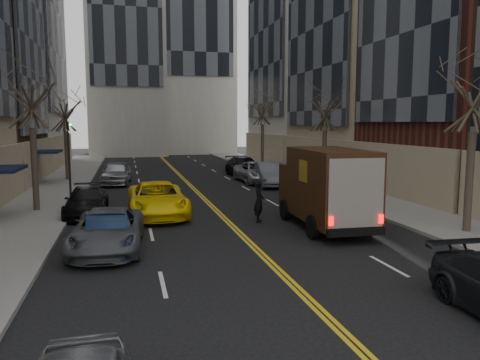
% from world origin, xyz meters
% --- Properties ---
extents(sidewalk_left, '(4.00, 66.00, 0.15)m').
position_xyz_m(sidewalk_left, '(-9.00, 27.00, 0.07)').
color(sidewalk_left, slate).
rests_on(sidewalk_left, ground).
extents(sidewalk_right, '(4.00, 66.00, 0.15)m').
position_xyz_m(sidewalk_right, '(9.00, 27.00, 0.07)').
color(sidewalk_right, slate).
rests_on(sidewalk_right, ground).
extents(tree_lf_mid, '(3.20, 3.20, 8.91)m').
position_xyz_m(tree_lf_mid, '(-8.80, 20.00, 6.60)').
color(tree_lf_mid, '#382D23').
rests_on(tree_lf_mid, sidewalk_left).
extents(tree_lf_far, '(3.20, 3.20, 8.12)m').
position_xyz_m(tree_lf_far, '(-8.80, 33.00, 6.02)').
color(tree_lf_far, '#382D23').
rests_on(tree_lf_far, sidewalk_left).
extents(tree_rt_near, '(3.20, 3.20, 8.71)m').
position_xyz_m(tree_rt_near, '(8.80, 11.00, 6.45)').
color(tree_rt_near, '#382D23').
rests_on(tree_rt_near, sidewalk_right).
extents(tree_rt_mid, '(3.20, 3.20, 8.32)m').
position_xyz_m(tree_rt_mid, '(8.80, 25.00, 6.17)').
color(tree_rt_mid, '#382D23').
rests_on(tree_rt_mid, sidewalk_right).
extents(tree_rt_far, '(3.20, 3.20, 9.11)m').
position_xyz_m(tree_rt_far, '(8.80, 40.00, 6.74)').
color(tree_rt_far, '#382D23').
rests_on(tree_rt_far, sidewalk_right).
extents(traffic_signal, '(0.29, 0.26, 4.70)m').
position_xyz_m(traffic_signal, '(-7.39, 22.00, 2.82)').
color(traffic_signal, black).
rests_on(traffic_signal, sidewalk_left).
extents(ups_truck, '(2.74, 6.28, 3.39)m').
position_xyz_m(ups_truck, '(3.73, 13.38, 1.71)').
color(ups_truck, black).
rests_on(ups_truck, ground).
extents(taxi, '(2.75, 5.84, 1.61)m').
position_xyz_m(taxi, '(-3.00, 17.77, 0.81)').
color(taxi, yellow).
rests_on(taxi, ground).
extents(pedestrian, '(0.67, 0.81, 1.91)m').
position_xyz_m(pedestrian, '(1.35, 15.24, 0.95)').
color(pedestrian, black).
rests_on(pedestrian, ground).
extents(parked_lf_b, '(1.62, 4.06, 1.31)m').
position_xyz_m(parked_lf_b, '(-5.10, 11.69, 0.66)').
color(parked_lf_b, '#12203A').
rests_on(parked_lf_b, ground).
extents(parked_lf_c, '(2.70, 5.28, 1.43)m').
position_xyz_m(parked_lf_c, '(-5.10, 11.95, 0.71)').
color(parked_lf_c, '#4C4F54').
rests_on(parked_lf_c, ground).
extents(parked_lf_d, '(1.96, 4.72, 1.36)m').
position_xyz_m(parked_lf_d, '(-6.30, 18.69, 0.68)').
color(parked_lf_d, black).
rests_on(parked_lf_d, ground).
extents(parked_lf_e, '(2.39, 5.01, 1.65)m').
position_xyz_m(parked_lf_e, '(-5.13, 30.22, 0.83)').
color(parked_lf_e, '#A3A5AB').
rests_on(parked_lf_e, ground).
extents(parked_rt_a, '(2.36, 5.20, 1.66)m').
position_xyz_m(parked_rt_a, '(5.46, 26.73, 0.83)').
color(parked_rt_a, '#55565D').
rests_on(parked_rt_a, ground).
extents(parked_rt_b, '(2.68, 5.56, 1.53)m').
position_xyz_m(parked_rt_b, '(5.10, 28.85, 0.76)').
color(parked_rt_b, '#AEB0B7').
rests_on(parked_rt_b, ground).
extents(parked_rt_c, '(2.39, 5.61, 1.61)m').
position_xyz_m(parked_rt_c, '(5.10, 32.87, 0.81)').
color(parked_rt_c, black).
rests_on(parked_rt_c, ground).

